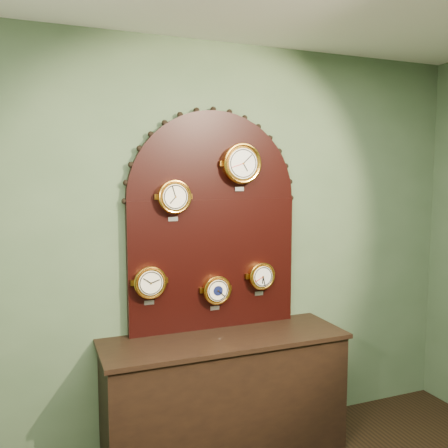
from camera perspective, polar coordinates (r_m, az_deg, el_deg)
name	(u,v)px	position (r m, az deg, el deg)	size (l,w,h in m)	color
wall_back	(211,246)	(3.35, -1.57, -2.65)	(4.00, 4.00, 0.00)	#4A6243
shop_counter	(225,399)	(3.41, 0.13, -20.20)	(1.60, 0.50, 0.80)	black
display_board	(213,215)	(3.27, -1.28, 1.14)	(1.26, 0.06, 1.53)	black
roman_clock	(174,197)	(3.11, -6.00, 3.26)	(0.22, 0.08, 0.27)	gold
arabic_clock	(241,164)	(3.27, 2.10, 7.25)	(0.28, 0.08, 0.33)	gold
hygrometer	(150,282)	(3.15, -8.88, -6.89)	(0.22, 0.08, 0.27)	gold
barometer	(216,290)	(3.30, -0.92, -7.88)	(0.20, 0.08, 0.25)	gold
tide_clock	(261,276)	(3.41, 4.46, -6.21)	(0.20, 0.08, 0.25)	gold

